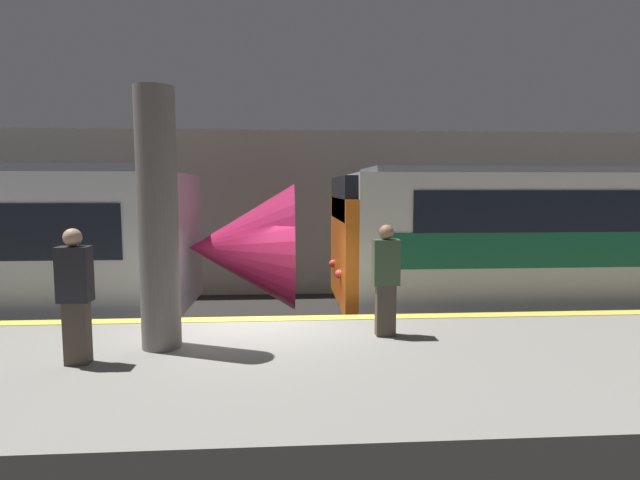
% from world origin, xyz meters
% --- Properties ---
extents(ground_plane, '(120.00, 120.00, 0.00)m').
position_xyz_m(ground_plane, '(0.00, 0.00, 0.00)').
color(ground_plane, '#282623').
extents(platform, '(40.00, 4.30, 1.06)m').
position_xyz_m(platform, '(0.00, -2.15, 0.52)').
color(platform, gray).
rests_on(platform, ground).
extents(station_rear_barrier, '(50.00, 0.15, 4.94)m').
position_xyz_m(station_rear_barrier, '(0.00, 6.77, 2.47)').
color(station_rear_barrier, '#B2AD9E').
rests_on(station_rear_barrier, ground).
extents(support_pillar_near, '(0.53, 0.53, 3.49)m').
position_xyz_m(support_pillar_near, '(-1.17, -1.53, 2.79)').
color(support_pillar_near, slate).
rests_on(support_pillar_near, platform).
extents(person_waiting, '(0.38, 0.24, 1.64)m').
position_xyz_m(person_waiting, '(1.99, -1.20, 1.91)').
color(person_waiting, '#473D33').
rests_on(person_waiting, platform).
extents(person_walking, '(0.38, 0.24, 1.68)m').
position_xyz_m(person_walking, '(-2.04, -2.12, 1.94)').
color(person_walking, '#473D33').
rests_on(person_walking, platform).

